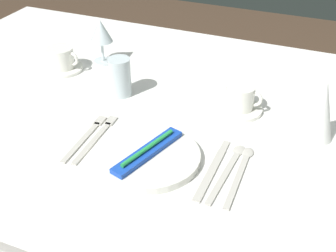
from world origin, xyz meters
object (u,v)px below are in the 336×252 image
Objects in this scene: dinner_plate at (148,157)px; coffee_cup_left at (61,58)px; fork_inner at (86,136)px; wine_glass_left at (101,33)px; spoon_soup at (230,166)px; napkin_folded at (321,110)px; drink_tumbler at (120,79)px; dinner_knife at (212,170)px; coffee_cup_right at (241,97)px; fork_outer at (97,137)px; spoon_dessert at (242,169)px; toothbrush_package at (148,151)px.

coffee_cup_left reaches higher than dinner_plate.
fork_inner is 0.44m from wine_glass_left.
dinner_plate is at bearing -165.30° from spoon_soup.
coffee_cup_left is 0.65× the size of napkin_folded.
drink_tumbler reaches higher than dinner_plate.
coffee_cup_right is at bearing 92.16° from dinner_knife.
dinner_plate is 0.43m from napkin_folded.
coffee_cup_left is at bearing 174.62° from napkin_folded.
wine_glass_left is (-0.20, 0.38, 0.10)m from fork_outer.
wine_glass_left reaches higher than coffee_cup_left.
fork_inner is (-0.18, 0.03, -0.01)m from dinner_plate.
coffee_cup_right is at bearing 106.09° from spoon_dessert.
napkin_folded is (0.35, 0.24, 0.05)m from toothbrush_package.
toothbrush_package is 0.18m from fork_inner.
toothbrush_package is at bearing -49.67° from wine_glass_left.
dinner_plate is at bearing 0.00° from toothbrush_package.
fork_outer is at bearing -77.76° from drink_tumbler.
dinner_knife is 1.02× the size of spoon_dessert.
dinner_knife is at bearing -137.07° from spoon_soup.
toothbrush_package is at bearing -173.48° from dinner_knife.
wine_glass_left is (-0.35, 0.42, 0.08)m from toothbrush_package.
spoon_soup is 1.02× the size of spoon_dessert.
toothbrush_package is 2.03× the size of coffee_cup_left.
dinner_plate is at bearing -173.48° from dinner_knife.
spoon_soup is at bearing -23.19° from coffee_cup_left.
dinner_plate is at bearing -11.87° from fork_outer.
spoon_soup reaches higher than dinner_knife.
drink_tumbler is (-0.02, 0.22, 0.05)m from fork_inner.
spoon_dessert is 0.26m from coffee_cup_right.
dinner_knife is at bearing -38.42° from wine_glass_left.
coffee_cup_left is at bearing 164.41° from drink_tumbler.
dinner_knife is at bearing -152.55° from spoon_dessert.
fork_inner is at bearing 172.08° from dinner_plate.
drink_tumbler reaches higher than toothbrush_package.
toothbrush_package reaches higher than fork_outer.
fork_inner is at bearing -176.65° from spoon_dessert.
drink_tumbler reaches higher than dinner_knife.
wine_glass_left is (-0.17, 0.39, 0.10)m from fork_inner.
fork_inner is 0.39m from spoon_dessert.
fork_inner is at bearing -47.96° from coffee_cup_left.
spoon_soup is 2.03× the size of drink_tumbler.
coffee_cup_left is at bearing 157.68° from spoon_dessert.
coffee_cup_right is at bearing -2.46° from coffee_cup_left.
coffee_cup_right is 0.34m from drink_tumbler.
toothbrush_package is 1.33× the size of napkin_folded.
napkin_folded reaches higher than coffee_cup_right.
toothbrush_package reaches higher than dinner_knife.
coffee_cup_right is 0.89× the size of drink_tumbler.
toothbrush_package is at bearing -145.12° from napkin_folded.
napkin_folded is (0.21, -0.05, 0.04)m from coffee_cup_right.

